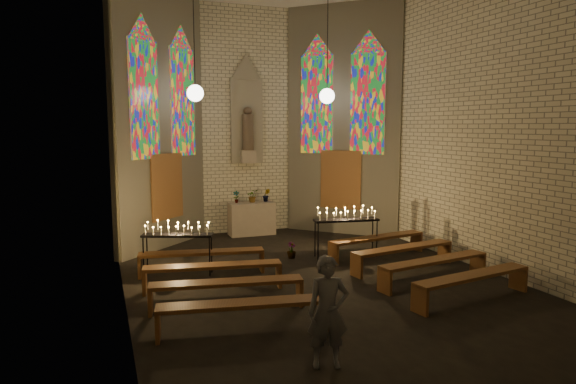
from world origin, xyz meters
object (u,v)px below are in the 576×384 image
at_px(votive_stand_right, 346,216).
at_px(visitor, 328,312).
at_px(aisle_flower_pot, 291,250).
at_px(votive_stand_left, 177,231).
at_px(altar, 252,219).

distance_m(votive_stand_right, visitor, 6.17).
height_order(votive_stand_right, visitor, visitor).
relative_size(aisle_flower_pot, votive_stand_left, 0.25).
distance_m(aisle_flower_pot, visitor, 5.98).
xyz_separation_m(altar, votive_stand_left, (-2.77, -3.56, 0.49)).
relative_size(votive_stand_left, visitor, 1.02).
height_order(altar, votive_stand_right, votive_stand_right).
relative_size(aisle_flower_pot, visitor, 0.26).
distance_m(aisle_flower_pot, votive_stand_left, 3.05).
bearing_deg(votive_stand_right, aisle_flower_pot, 175.08).
bearing_deg(aisle_flower_pot, votive_stand_left, -171.09).
bearing_deg(altar, visitor, -99.47).
distance_m(votive_stand_left, votive_stand_right, 4.29).
xyz_separation_m(aisle_flower_pot, votive_stand_right, (1.37, -0.34, 0.84)).
height_order(aisle_flower_pot, visitor, visitor).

